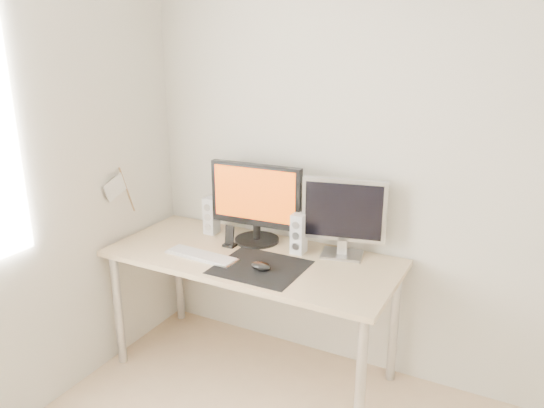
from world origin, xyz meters
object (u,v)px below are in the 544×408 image
(mouse, at_px, (261,266))
(main_monitor, at_px, (256,200))
(desk, at_px, (252,269))
(phone_dock, at_px, (230,240))
(speaker_right, at_px, (299,234))
(keyboard, at_px, (201,255))
(speaker_left, at_px, (211,215))
(second_monitor, at_px, (344,214))

(mouse, height_order, main_monitor, main_monitor)
(desk, relative_size, phone_dock, 12.94)
(speaker_right, bearing_deg, keyboard, -146.14)
(mouse, bearing_deg, phone_dock, 147.12)
(speaker_left, bearing_deg, mouse, -32.43)
(speaker_left, xyz_separation_m, keyboard, (0.15, -0.33, -0.11))
(second_monitor, distance_m, phone_dock, 0.67)
(mouse, distance_m, speaker_right, 0.32)
(mouse, bearing_deg, speaker_right, 76.15)
(desk, xyz_separation_m, speaker_right, (0.21, 0.16, 0.19))
(second_monitor, distance_m, keyboard, 0.80)
(main_monitor, distance_m, speaker_left, 0.34)
(main_monitor, height_order, keyboard, main_monitor)
(speaker_left, height_order, keyboard, speaker_left)
(mouse, xyz_separation_m, desk, (-0.14, 0.14, -0.10))
(main_monitor, xyz_separation_m, speaker_left, (-0.31, -0.00, -0.14))
(second_monitor, xyz_separation_m, speaker_left, (-0.83, -0.04, -0.13))
(main_monitor, distance_m, keyboard, 0.44)
(mouse, xyz_separation_m, speaker_right, (0.07, 0.30, 0.09))
(keyboard, bearing_deg, main_monitor, 64.42)
(speaker_right, bearing_deg, second_monitor, 16.82)
(mouse, distance_m, keyboard, 0.37)
(desk, height_order, speaker_left, speaker_left)
(main_monitor, distance_m, second_monitor, 0.52)
(mouse, bearing_deg, desk, 133.46)
(speaker_left, distance_m, keyboard, 0.38)
(speaker_right, bearing_deg, main_monitor, 173.52)
(speaker_left, bearing_deg, desk, -26.00)
(desk, distance_m, second_monitor, 0.59)
(second_monitor, relative_size, phone_dock, 3.63)
(mouse, bearing_deg, second_monitor, 50.60)
(desk, height_order, phone_dock, phone_dock)
(speaker_left, bearing_deg, second_monitor, 2.66)
(mouse, relative_size, main_monitor, 0.21)
(mouse, distance_m, main_monitor, 0.46)
(second_monitor, bearing_deg, mouse, -129.40)
(mouse, height_order, speaker_right, speaker_right)
(speaker_left, distance_m, speaker_right, 0.60)
(phone_dock, bearing_deg, speaker_right, 14.33)
(speaker_left, bearing_deg, main_monitor, 0.26)
(keyboard, bearing_deg, speaker_left, 114.70)
(second_monitor, xyz_separation_m, speaker_right, (-0.23, -0.07, -0.13))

